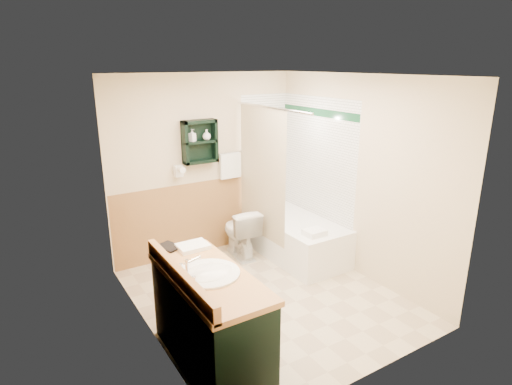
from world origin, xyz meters
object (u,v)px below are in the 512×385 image
at_px(wall_shelf, 200,142).
at_px(vanity, 210,319).
at_px(soap_bottle_b, 207,136).
at_px(hair_dryer, 178,171).
at_px(vanity_book, 162,240).
at_px(toilet, 240,232).
at_px(soap_bottle_a, 192,139).
at_px(bathtub, 295,238).

distance_m(wall_shelf, vanity, 2.50).
bearing_deg(soap_bottle_b, hair_dryer, 175.66).
relative_size(hair_dryer, vanity_book, 1.08).
bearing_deg(vanity, soap_bottle_b, 64.16).
height_order(vanity, toilet, vanity).
height_order(vanity_book, soap_bottle_a, soap_bottle_a).
xyz_separation_m(wall_shelf, soap_bottle_a, (-0.10, -0.01, 0.05)).
distance_m(wall_shelf, toilet, 1.32).
relative_size(vanity, toilet, 1.96).
xyz_separation_m(wall_shelf, vanity_book, (-1.06, -1.41, -0.59)).
height_order(wall_shelf, hair_dryer, wall_shelf).
xyz_separation_m(vanity, soap_bottle_a, (0.79, 2.04, 1.18)).
distance_m(bathtub, vanity_book, 2.31).
bearing_deg(toilet, soap_bottle_b, -40.82).
distance_m(wall_shelf, soap_bottle_a, 0.11).
xyz_separation_m(wall_shelf, hair_dryer, (-0.30, 0.02, -0.35)).
height_order(hair_dryer, toilet, hair_dryer).
distance_m(toilet, soap_bottle_a, 1.39).
distance_m(bathtub, soap_bottle_b, 1.79).
bearing_deg(vanity_book, vanity, -96.19).
distance_m(vanity, toilet, 2.16).
bearing_deg(soap_bottle_a, soap_bottle_b, 0.00).
xyz_separation_m(wall_shelf, toilet, (0.39, -0.32, -1.22)).
height_order(toilet, vanity_book, vanity_book).
distance_m(toilet, vanity_book, 1.92).
xyz_separation_m(vanity_book, soap_bottle_a, (0.96, 1.41, 0.64)).
distance_m(bathtub, soap_bottle_a, 1.89).
bearing_deg(vanity, wall_shelf, 66.41).
bearing_deg(vanity_book, soap_bottle_b, 29.91).
height_order(hair_dryer, soap_bottle_a, soap_bottle_a).
height_order(wall_shelf, vanity, wall_shelf).
bearing_deg(bathtub, vanity, -145.09).
xyz_separation_m(vanity, vanity_book, (-0.17, 0.64, 0.53)).
distance_m(vanity, bathtub, 2.35).
bearing_deg(toilet, soap_bottle_a, -26.49).
distance_m(wall_shelf, bathtub, 1.80).
bearing_deg(vanity, vanity_book, 104.51).
distance_m(bathtub, toilet, 0.75).
distance_m(soap_bottle_a, soap_bottle_b, 0.20).
xyz_separation_m(bathtub, soap_bottle_a, (-1.13, 0.70, 1.34)).
bearing_deg(vanity, toilet, 53.43).
bearing_deg(wall_shelf, vanity_book, -126.90).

